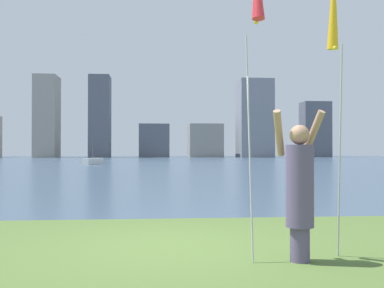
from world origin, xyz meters
name	(u,v)px	position (x,y,z in m)	size (l,w,h in m)	color
ground	(154,163)	(0.00, 50.95, -0.06)	(120.00, 138.00, 0.12)	#4C662D
person	(299,187)	(1.65, -1.16, 0.99)	(0.74, 0.55, 2.02)	#594C72
kite_flag_right	(334,8)	(2.29, -0.78, 3.51)	(0.16, 0.42, 4.29)	#B2B2B7
sailboat_0	(93,161)	(-6.37, 42.38, 0.36)	(1.93, 2.77, 4.19)	silver
skyline_tower_1	(47,117)	(-22.05, 92.90, 8.53)	(4.55, 6.52, 17.06)	gray
skyline_tower_2	(100,117)	(-11.08, 93.01, 8.59)	(4.25, 6.16, 17.18)	#565B66
skyline_tower_3	(154,141)	(0.33, 92.65, 3.55)	(6.42, 3.09, 7.11)	#565B66
skyline_tower_4	(205,141)	(11.44, 94.51, 3.57)	(7.20, 7.75, 7.15)	gray
skyline_tower_5	(255,119)	(21.89, 91.93, 8.29)	(7.06, 7.16, 16.59)	gray
skyline_tower_6	(315,130)	(36.23, 94.44, 6.13)	(6.03, 4.72, 12.25)	#565B66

